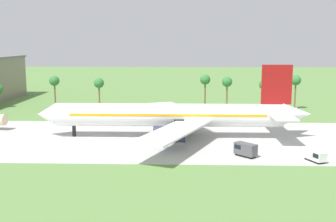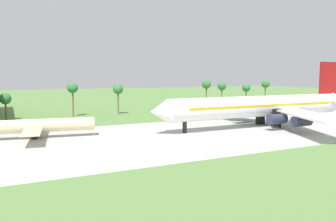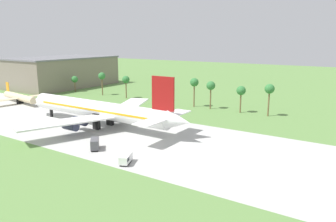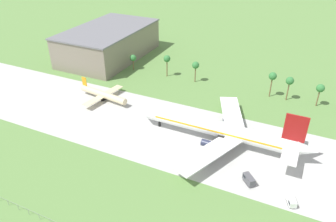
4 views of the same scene
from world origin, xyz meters
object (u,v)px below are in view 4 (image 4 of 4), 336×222
Objects in this scene: jet_airliner at (221,130)px; baggage_tug at (249,179)px; fuel_truck at (291,201)px; terminal_building at (109,43)px; regional_aircraft at (103,95)px.

jet_airliner reaches higher than baggage_tug.
fuel_truck is (13.45, -3.45, -0.32)m from baggage_tug.
jet_airliner reaches higher than fuel_truck.
terminal_building reaches higher than fuel_truck.
baggage_tug is (73.49, -25.93, -1.32)m from regional_aircraft.
jet_airliner is at bearing -8.39° from regional_aircraft.
regional_aircraft is (-58.57, 8.64, -2.74)m from jet_airliner.
jet_airliner is 23.20m from baggage_tug.
baggage_tug is at bearing -35.65° from terminal_building.
terminal_building is (-87.01, 55.81, 3.27)m from jet_airliner.
terminal_building is at bearing 146.43° from fuel_truck.
regional_aircraft is 55.41m from terminal_building.
fuel_truck is (28.37, -20.75, -4.38)m from jet_airliner.
regional_aircraft is 77.94m from baggage_tug.
regional_aircraft is at bearing 171.61° from jet_airliner.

